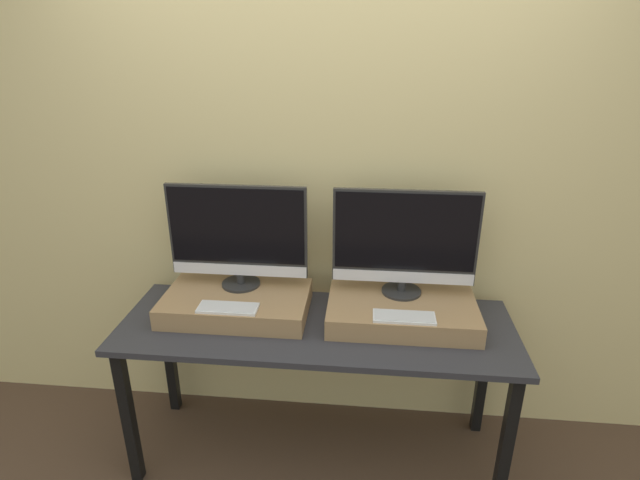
% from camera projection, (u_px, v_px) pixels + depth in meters
% --- Properties ---
extents(wall_back, '(8.00, 0.04, 2.60)m').
position_uv_depth(wall_back, '(324.00, 192.00, 2.48)').
color(wall_back, '#DBC684').
rests_on(wall_back, ground_plane).
extents(workbench, '(1.83, 0.63, 0.77)m').
position_uv_depth(workbench, '(316.00, 339.00, 2.36)').
color(workbench, '#2D2D33').
rests_on(workbench, ground_plane).
extents(wooden_riser_left, '(0.69, 0.41, 0.10)m').
position_uv_depth(wooden_riser_left, '(237.00, 303.00, 2.40)').
color(wooden_riser_left, '#99754C').
rests_on(wooden_riser_left, workbench).
extents(monitor_left, '(0.67, 0.19, 0.51)m').
position_uv_depth(monitor_left, '(238.00, 234.00, 2.37)').
color(monitor_left, '#282828').
rests_on(monitor_left, wooden_riser_left).
extents(keyboard_left, '(0.27, 0.11, 0.01)m').
position_uv_depth(keyboard_left, '(228.00, 308.00, 2.25)').
color(keyboard_left, silver).
rests_on(keyboard_left, wooden_riser_left).
extents(wooden_riser_right, '(0.69, 0.41, 0.10)m').
position_uv_depth(wooden_riser_right, '(402.00, 312.00, 2.33)').
color(wooden_riser_right, '#99754C').
rests_on(wooden_riser_right, workbench).
extents(monitor_right, '(0.67, 0.19, 0.51)m').
position_uv_depth(monitor_right, '(405.00, 241.00, 2.30)').
color(monitor_right, '#282828').
rests_on(monitor_right, wooden_riser_right).
extents(keyboard_right, '(0.27, 0.11, 0.01)m').
position_uv_depth(keyboard_right, '(404.00, 317.00, 2.18)').
color(keyboard_right, silver).
rests_on(keyboard_right, wooden_riser_right).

